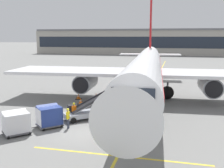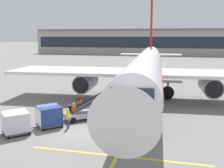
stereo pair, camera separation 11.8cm
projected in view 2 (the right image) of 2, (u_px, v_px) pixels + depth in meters
name	position (u px, v px, depth m)	size (l,w,h in m)	color
ground_plane	(80.00, 133.00, 21.70)	(600.00, 600.00, 0.00)	slate
parked_airplane	(146.00, 69.00, 32.49)	(33.80, 43.05, 14.73)	white
belt_loader	(85.00, 110.00, 25.38)	(4.82, 4.56, 2.81)	#A3A8B2
baggage_cart_lead	(49.00, 116.00, 23.11)	(2.54, 2.55, 1.91)	#515156
baggage_cart_second	(16.00, 122.00, 21.36)	(2.54, 2.55, 1.91)	#515156
ground_crew_by_loader	(68.00, 117.00, 22.75)	(0.31, 0.56, 1.74)	#333847
ground_crew_by_carts	(74.00, 111.00, 24.68)	(0.34, 0.55, 1.74)	#514C42
safety_cone_engine_keepout	(79.00, 96.00, 33.47)	(0.65, 0.65, 0.74)	black
safety_cone_wingtip	(81.00, 101.00, 31.01)	(0.63, 0.63, 0.71)	black
safety_cone_nose_mark	(96.00, 96.00, 33.41)	(0.67, 0.67, 0.76)	black
apron_guidance_line_lead_in	(145.00, 101.00, 32.38)	(0.20, 110.00, 0.01)	yellow
apron_guidance_line_stop_bar	(117.00, 156.00, 17.59)	(12.00, 0.20, 0.01)	yellow
terminal_building	(153.00, 42.00, 116.61)	(102.25, 15.47, 10.77)	#A8A399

